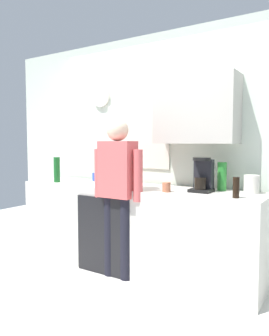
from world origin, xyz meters
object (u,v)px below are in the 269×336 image
cup_white_mug (102,180)px  potted_plant (111,171)px  cup_terracotta_mug (166,187)px  storage_canister (252,184)px  bottle_clear_soda (222,176)px  bottle_dark_sauce (236,187)px  person_at_sink (118,184)px  coffee_maker (203,176)px  cup_blue_mug (96,177)px  bottle_green_wine (57,170)px

cup_white_mug → potted_plant: potted_plant is taller
cup_terracotta_mug → cup_white_mug: size_ratio=0.97×
storage_canister → cup_terracotta_mug: bearing=-153.8°
bottle_clear_soda → bottle_dark_sauce: size_ratio=1.56×
bottle_clear_soda → person_at_sink: bearing=-150.2°
person_at_sink → bottle_clear_soda: bearing=38.1°
bottle_dark_sauce → bottle_clear_soda: bearing=123.3°
coffee_maker → cup_terracotta_mug: (-0.28, -0.21, -0.10)m
potted_plant → cup_blue_mug: bearing=-172.8°
cup_white_mug → person_at_sink: 0.49m
potted_plant → person_at_sink: (0.47, -0.51, -0.08)m
bottle_clear_soda → cup_terracotta_mug: size_ratio=3.04×
person_at_sink → storage_canister: bearing=30.3°
coffee_maker → bottle_green_wine: (-1.74, -0.21, 0.00)m
coffee_maker → storage_canister: bearing=18.3°
coffee_maker → cup_white_mug: bearing=-176.7°
storage_canister → person_at_sink: person_at_sink is taller
bottle_green_wine → bottle_dark_sauce: bearing=0.3°
bottle_dark_sauce → cup_blue_mug: 1.85m
storage_canister → bottle_clear_soda: bearing=173.3°
cup_terracotta_mug → cup_white_mug: (-0.89, 0.14, 0.00)m
bottle_dark_sauce → person_at_sink: bearing=-173.0°
cup_terracotta_mug → person_at_sink: bearing=-164.7°
cup_blue_mug → coffee_maker: bearing=-5.7°
cup_blue_mug → storage_canister: bearing=-0.1°
bottle_clear_soda → bottle_dark_sauce: bearing=-56.7°
bottle_green_wine → person_at_sink: person_at_sink is taller
bottle_green_wine → potted_plant: (0.52, 0.38, -0.02)m
cup_blue_mug → potted_plant: potted_plant is taller
coffee_maker → storage_canister: size_ratio=1.94×
bottle_clear_soda → bottle_dark_sauce: (0.24, -0.37, -0.05)m
person_at_sink → cup_blue_mug: bearing=153.0°
cup_blue_mug → storage_canister: (1.86, -0.00, 0.04)m
bottle_clear_soda → potted_plant: bearing=-179.9°
storage_canister → bottle_green_wine: bearing=-170.9°
potted_plant → bottle_dark_sauce: bearing=-12.9°
bottle_clear_soda → cup_blue_mug: (-1.57, -0.03, -0.09)m
coffee_maker → cup_terracotta_mug: bearing=-143.8°
cup_white_mug → bottle_dark_sauce: bearing=-4.8°
bottle_clear_soda → cup_blue_mug: 1.58m
cup_white_mug → bottle_green_wine: bearing=-166.2°
cup_terracotta_mug → person_at_sink: 0.50m
bottle_clear_soda → cup_terracotta_mug: bearing=-137.4°
storage_canister → cup_white_mug: bearing=-172.6°
coffee_maker → potted_plant: 1.24m
cup_terracotta_mug → potted_plant: bearing=158.2°
bottle_green_wine → cup_terracotta_mug: (1.46, 0.00, -0.10)m
potted_plant → person_at_sink: 0.70m
cup_blue_mug → bottle_green_wine: bearing=-130.6°
coffee_maker → person_at_sink: size_ratio=0.21×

